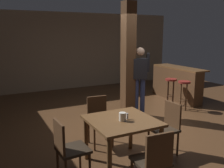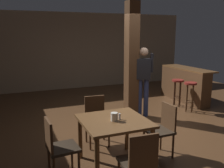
{
  "view_description": "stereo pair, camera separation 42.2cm",
  "coord_description": "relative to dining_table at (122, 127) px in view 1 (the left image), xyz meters",
  "views": [
    {
      "loc": [
        -3.13,
        -4.51,
        2.06
      ],
      "look_at": [
        -0.81,
        0.02,
        1.02
      ],
      "focal_mm": 40.0,
      "sensor_mm": 36.0,
      "label": 1
    },
    {
      "loc": [
        -2.75,
        -4.68,
        2.06
      ],
      "look_at": [
        -0.81,
        0.02,
        1.02
      ],
      "focal_mm": 40.0,
      "sensor_mm": 36.0,
      "label": 2
    }
  ],
  "objects": [
    {
      "name": "ground_plane",
      "position": [
        1.33,
        1.33,
        -0.64
      ],
      "size": [
        10.8,
        10.8,
        0.0
      ],
      "primitive_type": "plane",
      "color": "#4C301C"
    },
    {
      "name": "wall_back",
      "position": [
        1.33,
        5.83,
        0.76
      ],
      "size": [
        8.0,
        0.1,
        2.8
      ],
      "primitive_type": "cube",
      "color": "gray",
      "rests_on": "ground_plane"
    },
    {
      "name": "pillar",
      "position": [
        1.33,
        2.06,
        0.76
      ],
      "size": [
        0.28,
        0.28,
        2.8
      ],
      "primitive_type": "cube",
      "color": "#4C301C",
      "rests_on": "ground_plane"
    },
    {
      "name": "dining_table",
      "position": [
        0.0,
        0.0,
        0.0
      ],
      "size": [
        1.0,
        1.0,
        0.76
      ],
      "color": "brown",
      "rests_on": "ground_plane"
    },
    {
      "name": "chair_east",
      "position": [
        0.88,
        -0.01,
        -0.13
      ],
      "size": [
        0.43,
        0.43,
        0.89
      ],
      "color": "#2D2319",
      "rests_on": "ground_plane"
    },
    {
      "name": "chair_south",
      "position": [
        -0.03,
        -0.87,
        -0.13
      ],
      "size": [
        0.45,
        0.45,
        0.89
      ],
      "color": "#2D2319",
      "rests_on": "ground_plane"
    },
    {
      "name": "chair_west",
      "position": [
        -0.88,
        -0.03,
        -0.13
      ],
      "size": [
        0.44,
        0.44,
        0.89
      ],
      "color": "#2D2319",
      "rests_on": "ground_plane"
    },
    {
      "name": "chair_north",
      "position": [
        0.0,
        0.87,
        -0.13
      ],
      "size": [
        0.45,
        0.45,
        0.89
      ],
      "color": "#2D2319",
      "rests_on": "ground_plane"
    },
    {
      "name": "napkin_cup",
      "position": [
        -0.02,
        -0.05,
        0.18
      ],
      "size": [
        0.11,
        0.11,
        0.13
      ],
      "primitive_type": "cylinder",
      "color": "silver",
      "rests_on": "dining_table"
    },
    {
      "name": "salt_shaker",
      "position": [
        0.08,
        -0.02,
        0.17
      ],
      "size": [
        0.03,
        0.03,
        0.1
      ],
      "primitive_type": "cylinder",
      "color": "silver",
      "rests_on": "dining_table"
    },
    {
      "name": "standing_person",
      "position": [
        1.6,
        1.93,
        0.36
      ],
      "size": [
        0.46,
        0.33,
        1.72
      ],
      "color": "black",
      "rests_on": "ground_plane"
    },
    {
      "name": "bar_counter",
      "position": [
        3.48,
        2.7,
        -0.12
      ],
      "size": [
        0.56,
        1.9,
        1.02
      ],
      "color": "brown",
      "rests_on": "ground_plane"
    },
    {
      "name": "bar_stool_near",
      "position": [
        2.94,
        1.79,
        -0.06
      ],
      "size": [
        0.32,
        0.32,
        0.79
      ],
      "color": "maroon",
      "rests_on": "ground_plane"
    },
    {
      "name": "bar_stool_mid",
      "position": [
        2.95,
        2.34,
        -0.07
      ],
      "size": [
        0.33,
        0.33,
        0.76
      ],
      "color": "maroon",
      "rests_on": "ground_plane"
    }
  ]
}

